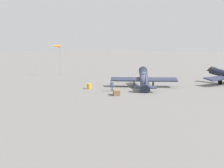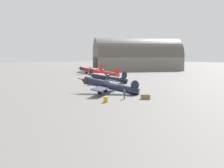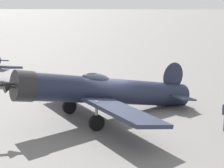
{
  "view_description": "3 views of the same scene",
  "coord_description": "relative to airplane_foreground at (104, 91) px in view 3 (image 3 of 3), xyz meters",
  "views": [
    {
      "loc": [
        -39.73,
        -24.75,
        7.16
      ],
      "look_at": [
        -5.73,
        2.05,
        1.1
      ],
      "focal_mm": 46.9,
      "sensor_mm": 36.0,
      "label": 1
    },
    {
      "loc": [
        -37.5,
        30.31,
        7.13
      ],
      "look_at": [
        0.0,
        0.0,
        1.8
      ],
      "focal_mm": 42.76,
      "sensor_mm": 36.0,
      "label": 2
    },
    {
      "loc": [
        -1.16,
        19.32,
        6.3
      ],
      "look_at": [
        0.0,
        0.0,
        1.8
      ],
      "focal_mm": 59.39,
      "sensor_mm": 36.0,
      "label": 3
    }
  ],
  "objects": [
    {
      "name": "ground_plane",
      "position": [
        -0.43,
        -0.3,
        -1.47
      ],
      "size": [
        400.0,
        400.0,
        0.0
      ],
      "primitive_type": "plane",
      "color": "slate"
    },
    {
      "name": "airplane_foreground",
      "position": [
        0.0,
        0.0,
        0.0
      ],
      "size": [
        10.79,
        10.04,
        3.26
      ],
      "rotation": [
        0.0,
        0.0,
        6.88
      ],
      "color": "#1E2338",
      "rests_on": "ground_plane"
    }
  ]
}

